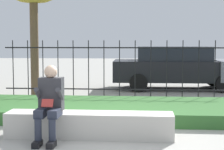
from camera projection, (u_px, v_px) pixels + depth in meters
ground_plane at (105, 138)px, 6.25m from camera, size 60.00×60.00×0.00m
stone_bench at (89, 126)px, 6.26m from camera, size 2.79×0.49×0.42m
person_seated_reader at (50, 101)px, 5.99m from camera, size 0.42×0.73×1.22m
grass_berm at (114, 110)px, 8.11m from camera, size 8.24×2.36×0.26m
iron_fence at (119, 70)px, 9.97m from camera, size 6.24×0.03×1.64m
car_parked_center at (177, 67)px, 12.66m from camera, size 4.39×2.07×1.44m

